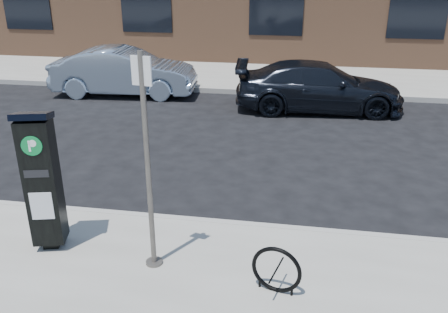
% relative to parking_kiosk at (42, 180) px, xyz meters
% --- Properties ---
extents(ground, '(120.00, 120.00, 0.00)m').
position_rel_parking_kiosk_xyz_m(ground, '(2.22, 1.07, -1.18)').
color(ground, black).
rests_on(ground, ground).
extents(sidewalk_far, '(60.00, 12.00, 0.15)m').
position_rel_parking_kiosk_xyz_m(sidewalk_far, '(2.22, 15.07, -1.10)').
color(sidewalk_far, gray).
rests_on(sidewalk_far, ground).
extents(curb_near, '(60.00, 0.12, 0.16)m').
position_rel_parking_kiosk_xyz_m(curb_near, '(2.22, 1.05, -1.10)').
color(curb_near, '#9E9B93').
rests_on(curb_near, ground).
extents(curb_far, '(60.00, 0.12, 0.16)m').
position_rel_parking_kiosk_xyz_m(curb_far, '(2.22, 9.09, -1.10)').
color(curb_far, '#9E9B93').
rests_on(curb_far, ground).
extents(parking_kiosk, '(0.55, 0.51, 2.00)m').
position_rel_parking_kiosk_xyz_m(parking_kiosk, '(0.00, 0.00, 0.00)').
color(parking_kiosk, black).
rests_on(parking_kiosk, sidewalk_near).
extents(sign_pole, '(0.25, 0.23, 2.81)m').
position_rel_parking_kiosk_xyz_m(sign_pole, '(1.55, -0.17, 0.37)').
color(sign_pole, '#635C57').
rests_on(sign_pole, sidewalk_near).
extents(bike_rack, '(0.62, 0.20, 0.63)m').
position_rel_parking_kiosk_xyz_m(bike_rack, '(3.18, -0.48, -0.72)').
color(bike_rack, black).
rests_on(bike_rack, sidewalk_near).
extents(car_silver, '(4.45, 1.86, 1.43)m').
position_rel_parking_kiosk_xyz_m(car_silver, '(-2.06, 8.45, -0.46)').
color(car_silver, '#95A9BE').
rests_on(car_silver, ground).
extents(car_dark, '(4.71, 2.23, 1.33)m').
position_rel_parking_kiosk_xyz_m(car_dark, '(3.80, 7.80, -0.51)').
color(car_dark, black).
rests_on(car_dark, ground).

